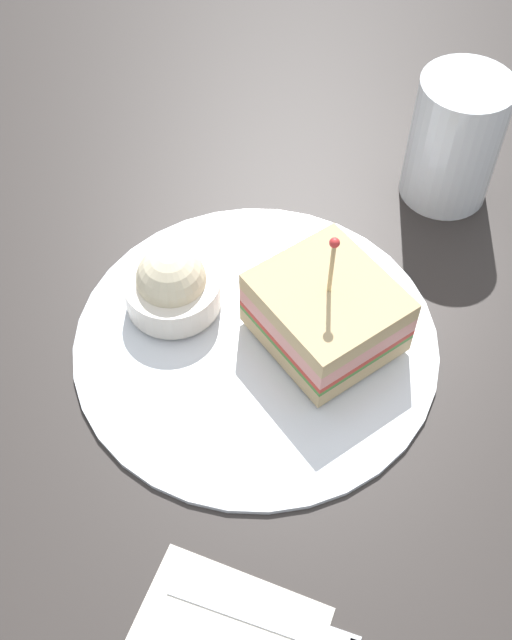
{
  "coord_description": "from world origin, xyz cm",
  "views": [
    {
      "loc": [
        -8.42,
        -32.03,
        47.7
      ],
      "look_at": [
        0.0,
        0.0,
        2.82
      ],
      "focal_mm": 44.05,
      "sensor_mm": 36.0,
      "label": 1
    }
  ],
  "objects_px": {
    "plate": "(256,339)",
    "drink_glass": "(454,144)",
    "fork": "(298,635)",
    "coleslaw_bowl": "(172,285)",
    "sandwich_half_center": "(326,313)"
  },
  "relations": [
    {
      "from": "plate",
      "to": "drink_glass",
      "type": "bearing_deg",
      "value": 30.35
    },
    {
      "from": "plate",
      "to": "drink_glass",
      "type": "relative_size",
      "value": 2.43
    },
    {
      "from": "plate",
      "to": "fork",
      "type": "height_order",
      "value": "plate"
    },
    {
      "from": "coleslaw_bowl",
      "to": "fork",
      "type": "relative_size",
      "value": 0.62
    },
    {
      "from": "coleslaw_bowl",
      "to": "plate",
      "type": "bearing_deg",
      "value": -42.5
    },
    {
      "from": "drink_glass",
      "to": "fork",
      "type": "bearing_deg",
      "value": -124.96
    },
    {
      "from": "coleslaw_bowl",
      "to": "drink_glass",
      "type": "relative_size",
      "value": 0.65
    },
    {
      "from": "drink_glass",
      "to": "fork",
      "type": "xyz_separation_m",
      "value": [
        -0.23,
        -0.32,
        -0.05
      ]
    },
    {
      "from": "sandwich_half_center",
      "to": "coleslaw_bowl",
      "type": "distance_m",
      "value": 0.12
    },
    {
      "from": "plate",
      "to": "fork",
      "type": "bearing_deg",
      "value": -98.07
    },
    {
      "from": "fork",
      "to": "plate",
      "type": "bearing_deg",
      "value": 81.93
    },
    {
      "from": "drink_glass",
      "to": "fork",
      "type": "relative_size",
      "value": 0.96
    },
    {
      "from": "drink_glass",
      "to": "plate",
      "type": "bearing_deg",
      "value": -149.65
    },
    {
      "from": "plate",
      "to": "sandwich_half_center",
      "type": "xyz_separation_m",
      "value": [
        0.05,
        -0.01,
        0.03
      ]
    },
    {
      "from": "plate",
      "to": "coleslaw_bowl",
      "type": "distance_m",
      "value": 0.07
    }
  ]
}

